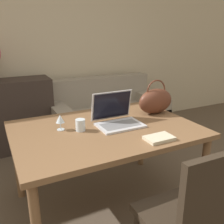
{
  "coord_description": "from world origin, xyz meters",
  "views": [
    {
      "loc": [
        -0.69,
        -0.86,
        1.46
      ],
      "look_at": [
        0.15,
        0.81,
        0.84
      ],
      "focal_mm": 40.0,
      "sensor_mm": 36.0,
      "label": 1
    }
  ],
  "objects": [
    {
      "name": "sideboard",
      "position": [
        -0.6,
        2.31,
        0.45
      ],
      "size": [
        1.21,
        0.4,
        0.9
      ],
      "color": "#332823",
      "rests_on": "ground_plane"
    },
    {
      "name": "handbag",
      "position": [
        0.66,
        0.93,
        0.84
      ],
      "size": [
        0.34,
        0.16,
        0.32
      ],
      "color": "#592D1E",
      "rests_on": "dining_table"
    },
    {
      "name": "wine_glass",
      "position": [
        -0.24,
        0.92,
        0.81
      ],
      "size": [
        0.07,
        0.07,
        0.12
      ],
      "color": "silver",
      "rests_on": "dining_table"
    },
    {
      "name": "book",
      "position": [
        0.33,
        0.43,
        0.74
      ],
      "size": [
        0.2,
        0.13,
        0.02
      ],
      "rotation": [
        0.0,
        0.0,
        0.01
      ],
      "color": "beige",
      "rests_on": "dining_table"
    },
    {
      "name": "wall_back",
      "position": [
        0.0,
        2.64,
        1.35
      ],
      "size": [
        10.0,
        0.06,
        2.7
      ],
      "color": "beige",
      "rests_on": "ground_plane"
    },
    {
      "name": "laptop",
      "position": [
        0.21,
        0.85,
        0.79
      ],
      "size": [
        0.36,
        0.3,
        0.26
      ],
      "color": "silver",
      "rests_on": "dining_table"
    },
    {
      "name": "chair",
      "position": [
        0.18,
        -0.09,
        0.52
      ],
      "size": [
        0.45,
        0.45,
        0.94
      ],
      "rotation": [
        0.0,
        0.0,
        -0.03
      ],
      "color": "#2D2319",
      "rests_on": "ground_plane"
    },
    {
      "name": "couch",
      "position": [
        0.74,
        2.15,
        0.29
      ],
      "size": [
        1.56,
        0.82,
        0.82
      ],
      "color": "gray",
      "rests_on": "ground_plane"
    },
    {
      "name": "dining_table",
      "position": [
        0.1,
        0.81,
        0.65
      ],
      "size": [
        1.43,
        1.02,
        0.72
      ],
      "color": "brown",
      "rests_on": "ground_plane"
    },
    {
      "name": "drinking_glass",
      "position": [
        -0.1,
        0.84,
        0.77
      ],
      "size": [
        0.07,
        0.07,
        0.09
      ],
      "color": "silver",
      "rests_on": "dining_table"
    }
  ]
}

